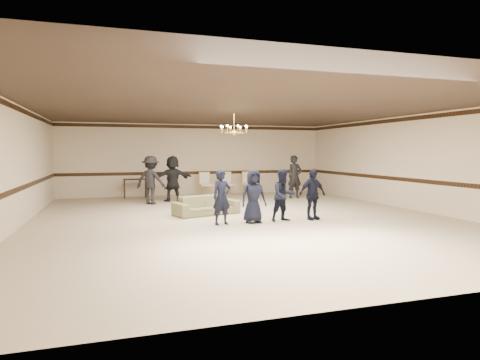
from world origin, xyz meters
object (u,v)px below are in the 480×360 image
(boy_a, at_px, (222,197))
(boy_c, at_px, (284,195))
(adult_mid, at_px, (172,179))
(console_table, at_px, (135,188))
(settee, at_px, (206,205))
(adult_right, at_px, (295,177))
(boy_d, at_px, (312,194))
(banquet_chair_left, at_px, (206,184))
(boy_b, at_px, (253,196))
(banquet_chair_right, at_px, (249,183))
(adult_left, at_px, (151,180))
(chandelier, at_px, (234,123))
(banquet_chair_mid, at_px, (227,184))

(boy_a, xyz_separation_m, boy_c, (1.80, 0.00, 0.00))
(adult_mid, xyz_separation_m, console_table, (-1.36, 1.60, -0.49))
(settee, relative_size, adult_right, 1.13)
(console_table, bearing_deg, boy_d, -61.28)
(boy_c, distance_m, banquet_chair_left, 7.04)
(boy_b, bearing_deg, banquet_chair_right, 68.98)
(settee, xyz_separation_m, adult_left, (-1.42, 3.07, 0.61))
(banquet_chair_left, bearing_deg, boy_a, -103.83)
(boy_a, relative_size, adult_left, 0.82)
(chandelier, xyz_separation_m, adult_left, (-2.32, 3.09, -1.97))
(boy_b, relative_size, adult_right, 0.82)
(adult_right, relative_size, banquet_chair_right, 1.74)
(banquet_chair_mid, relative_size, banquet_chair_right, 1.00)
(boy_d, relative_size, banquet_chair_mid, 1.42)
(boy_a, bearing_deg, console_table, 91.82)
(banquet_chair_left, distance_m, banquet_chair_mid, 1.00)
(chandelier, height_order, adult_mid, chandelier)
(adult_mid, bearing_deg, banquet_chair_mid, -160.99)
(adult_mid, relative_size, banquet_chair_mid, 1.74)
(boy_b, bearing_deg, adult_right, 51.30)
(settee, bearing_deg, banquet_chair_left, 61.04)
(banquet_chair_left, relative_size, console_table, 1.06)
(boy_c, xyz_separation_m, banquet_chair_right, (1.30, 7.00, -0.22))
(banquet_chair_right, xyz_separation_m, console_table, (-5.00, 0.20, -0.11))
(adult_mid, relative_size, banquet_chair_right, 1.74)
(chandelier, distance_m, banquet_chair_right, 6.12)
(chandelier, relative_size, banquet_chair_right, 0.91)
(adult_right, bearing_deg, settee, -149.17)
(boy_d, xyz_separation_m, banquet_chair_left, (-1.60, 7.00, -0.22))
(banquet_chair_mid, bearing_deg, adult_right, -39.82)
(settee, xyz_separation_m, banquet_chair_left, (1.12, 5.17, 0.22))
(settee, bearing_deg, boy_b, -80.18)
(adult_right, bearing_deg, chandelier, -142.87)
(chandelier, relative_size, boy_c, 0.64)
(boy_b, height_order, console_table, boy_b)
(chandelier, bearing_deg, settee, 178.67)
(boy_d, height_order, banquet_chair_mid, boy_d)
(boy_d, distance_m, adult_left, 6.42)
(adult_left, distance_m, banquet_chair_left, 3.32)
(banquet_chair_right, bearing_deg, boy_a, -119.91)
(adult_left, height_order, banquet_chair_right, adult_left)
(boy_b, relative_size, banquet_chair_mid, 1.42)
(boy_c, relative_size, settee, 0.72)
(boy_c, relative_size, console_table, 1.50)
(chandelier, bearing_deg, boy_a, -116.03)
(boy_b, relative_size, adult_mid, 0.82)
(boy_b, relative_size, console_table, 1.50)
(boy_a, distance_m, boy_b, 0.90)
(boy_b, relative_size, boy_d, 1.00)
(chandelier, bearing_deg, adult_left, 126.84)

